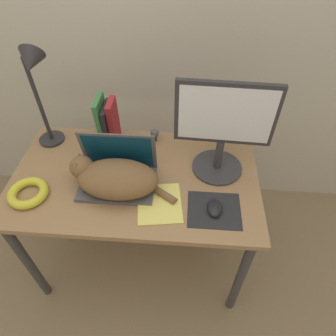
# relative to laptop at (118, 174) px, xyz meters

# --- Properties ---
(ground_plane) EXTENTS (12.00, 12.00, 0.00)m
(ground_plane) POSITION_rel_laptop_xyz_m (0.07, -0.30, -0.78)
(ground_plane) COLOR #847056
(wall_back) EXTENTS (8.00, 0.05, 2.60)m
(wall_back) POSITION_rel_laptop_xyz_m (0.07, 0.66, 0.52)
(wall_back) COLOR #BCB7AD
(wall_back) RESTS_ON ground_plane
(desk) EXTENTS (1.16, 0.67, 0.73)m
(desk) POSITION_rel_laptop_xyz_m (0.07, 0.03, -0.13)
(desk) COLOR #93704C
(desk) RESTS_ON ground_plane
(laptop) EXTENTS (0.34, 0.23, 0.24)m
(laptop) POSITION_rel_laptop_xyz_m (0.00, 0.00, 0.00)
(laptop) COLOR #4C4C51
(laptop) RESTS_ON desk
(cat) EXTENTS (0.48, 0.21, 0.16)m
(cat) POSITION_rel_laptop_xyz_m (-0.00, -0.05, 0.03)
(cat) COLOR brown
(cat) RESTS_ON desk
(external_monitor) EXTENTS (0.42, 0.24, 0.46)m
(external_monitor) POSITION_rel_laptop_xyz_m (0.46, 0.12, 0.20)
(external_monitor) COLOR #333338
(external_monitor) RESTS_ON desk
(mousepad) EXTENTS (0.23, 0.19, 0.00)m
(mousepad) POSITION_rel_laptop_xyz_m (0.43, -0.14, -0.05)
(mousepad) COLOR #232328
(mousepad) RESTS_ON desk
(computer_mouse) EXTENTS (0.06, 0.10, 0.03)m
(computer_mouse) POSITION_rel_laptop_xyz_m (0.44, -0.14, -0.03)
(computer_mouse) COLOR black
(computer_mouse) RESTS_ON mousepad
(book_row) EXTENTS (0.09, 0.15, 0.26)m
(book_row) POSITION_rel_laptop_xyz_m (-0.10, 0.28, 0.07)
(book_row) COLOR #387A42
(book_row) RESTS_ON desk
(desk_lamp) EXTENTS (0.17, 0.17, 0.53)m
(desk_lamp) POSITION_rel_laptop_xyz_m (-0.37, 0.23, 0.32)
(desk_lamp) COLOR #28282D
(desk_lamp) RESTS_ON desk
(cable_coil) EXTENTS (0.18, 0.18, 0.04)m
(cable_coil) POSITION_rel_laptop_xyz_m (-0.38, -0.12, -0.03)
(cable_coil) COLOR gold
(cable_coil) RESTS_ON desk
(notepad) EXTENTS (0.22, 0.24, 0.01)m
(notepad) POSITION_rel_laptop_xyz_m (0.20, -0.12, -0.04)
(notepad) COLOR #E5DB6B
(notepad) RESTS_ON desk
(webcam) EXTENTS (0.05, 0.05, 0.07)m
(webcam) POSITION_rel_laptop_xyz_m (0.14, 0.30, -0.00)
(webcam) COLOR #232328
(webcam) RESTS_ON desk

